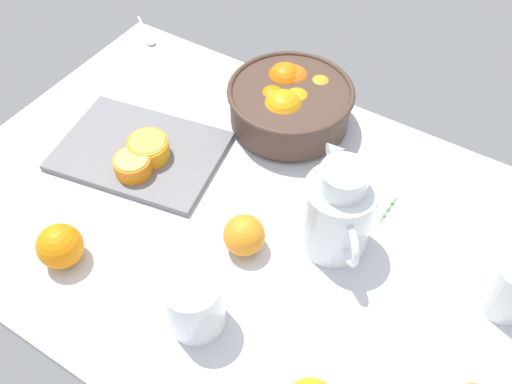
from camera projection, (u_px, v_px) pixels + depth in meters
ground_plane at (236, 216)px, 105.32cm from camera, size 115.43×80.45×3.00cm
fruit_bowl at (290, 103)px, 115.86cm from camera, size 27.20×27.20×11.40cm
juice_pitcher at (337, 217)px, 94.03cm from camera, size 14.00×14.84×20.40cm
juice_glass at (510, 288)px, 87.92cm from camera, size 8.75×8.75×11.44cm
second_glass at (195, 305)px, 85.71cm from camera, size 9.63×9.63×11.91cm
cutting_board at (140, 151)px, 113.37cm from camera, size 37.46×29.37×1.52cm
orange_half_0 at (149, 149)px, 109.92cm from camera, size 8.27×8.27×4.04cm
orange_half_1 at (133, 165)px, 107.26cm from camera, size 7.62×7.62×3.90cm
orange_half_2 at (148, 148)px, 110.09cm from camera, size 8.39×8.39×4.24cm
loose_orange_0 at (60, 246)px, 94.13cm from camera, size 8.17×8.17×8.17cm
loose_orange_3 at (244, 235)px, 95.94cm from camera, size 7.63×7.63×7.63cm
spoon at (148, 35)px, 140.60cm from camera, size 12.93×9.87×1.00cm
herb_sprig_0 at (389, 209)px, 104.22cm from camera, size 0.96×7.36×0.86cm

